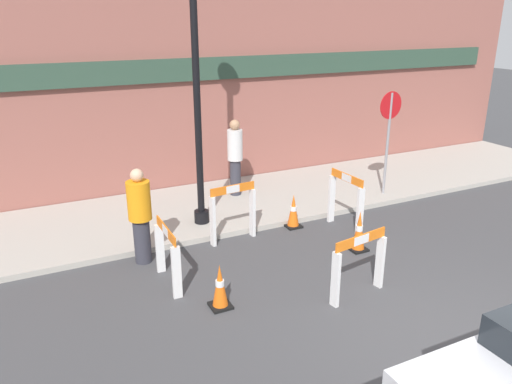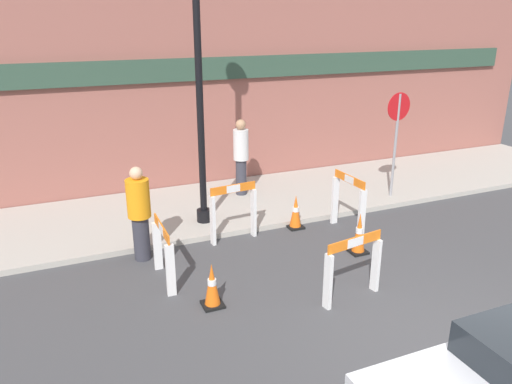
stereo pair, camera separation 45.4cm
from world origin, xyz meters
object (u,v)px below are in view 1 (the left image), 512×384
(stop_sign, at_px, (389,126))
(person_worker, at_px, (140,214))
(streetlamp_post, at_px, (195,44))
(person_pedestrian, at_px, (235,155))

(stop_sign, distance_m, person_worker, 5.80)
(stop_sign, relative_size, person_worker, 1.40)
(streetlamp_post, xyz_separation_m, person_worker, (-1.39, -0.94, -2.61))
(streetlamp_post, relative_size, stop_sign, 2.28)
(streetlamp_post, distance_m, stop_sign, 4.69)
(streetlamp_post, bearing_deg, stop_sign, -3.09)
(streetlamp_post, relative_size, person_pedestrian, 3.07)
(stop_sign, height_order, person_worker, stop_sign)
(stop_sign, distance_m, person_pedestrian, 3.43)
(person_worker, bearing_deg, stop_sign, 26.22)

